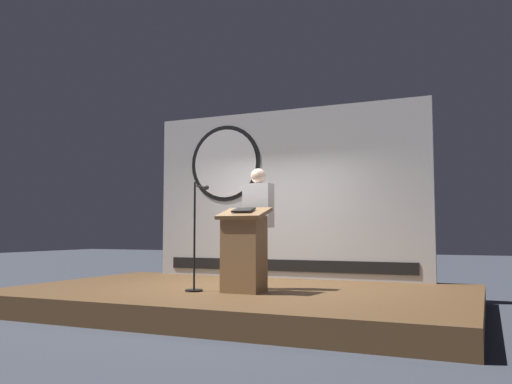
# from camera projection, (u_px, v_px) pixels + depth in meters

# --- Properties ---
(ground_plane) EXTENTS (40.00, 40.00, 0.00)m
(ground_plane) POSITION_uv_depth(u_px,v_px,m) (240.00, 310.00, 7.49)
(ground_plane) COLOR #383D47
(stage_platform) EXTENTS (6.40, 4.00, 0.30)m
(stage_platform) POSITION_uv_depth(u_px,v_px,m) (240.00, 299.00, 7.50)
(stage_platform) COLOR brown
(stage_platform) RESTS_ON ground
(banner_display) EXTENTS (5.02, 0.12, 2.97)m
(banner_display) POSITION_uv_depth(u_px,v_px,m) (283.00, 193.00, 9.33)
(banner_display) COLOR silver
(banner_display) RESTS_ON stage_platform
(podium) EXTENTS (0.64, 0.50, 1.14)m
(podium) POSITION_uv_depth(u_px,v_px,m) (244.00, 251.00, 7.05)
(podium) COLOR olive
(podium) RESTS_ON stage_platform
(speaker_person) EXTENTS (0.40, 0.26, 1.71)m
(speaker_person) POSITION_uv_depth(u_px,v_px,m) (258.00, 227.00, 7.52)
(speaker_person) COLOR black
(speaker_person) RESTS_ON stage_platform
(microphone_stand) EXTENTS (0.24, 0.48, 1.49)m
(microphone_stand) POSITION_uv_depth(u_px,v_px,m) (196.00, 253.00, 7.23)
(microphone_stand) COLOR black
(microphone_stand) RESTS_ON stage_platform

